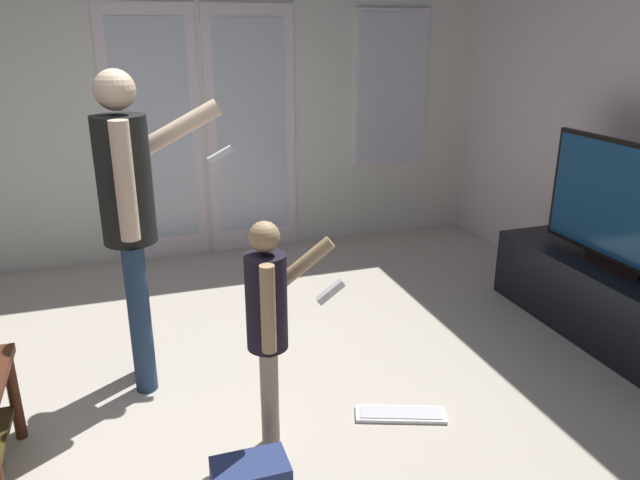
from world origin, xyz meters
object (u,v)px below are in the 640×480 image
(flat_screen_tv, at_px, (625,207))
(loose_keyboard, at_px, (401,414))
(person_adult, at_px, (131,206))
(person_child, at_px, (270,321))
(tv_stand, at_px, (609,303))

(flat_screen_tv, distance_m, loose_keyboard, 1.78)
(person_adult, xyz_separation_m, loose_keyboard, (1.15, -0.73, -0.97))
(person_child, height_order, loose_keyboard, person_child)
(tv_stand, bearing_deg, person_adult, 171.83)
(tv_stand, relative_size, flat_screen_tv, 1.38)
(person_child, bearing_deg, flat_screen_tv, 10.19)
(tv_stand, height_order, loose_keyboard, tv_stand)
(flat_screen_tv, height_order, person_child, flat_screen_tv)
(flat_screen_tv, bearing_deg, person_adult, 171.90)
(loose_keyboard, bearing_deg, tv_stand, 12.47)
(person_adult, relative_size, loose_keyboard, 3.55)
(flat_screen_tv, xyz_separation_m, loose_keyboard, (-1.54, -0.34, -0.82))
(tv_stand, relative_size, person_adult, 1.01)
(person_child, relative_size, loose_keyboard, 2.36)
(person_child, xyz_separation_m, loose_keyboard, (0.65, 0.05, -0.64))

